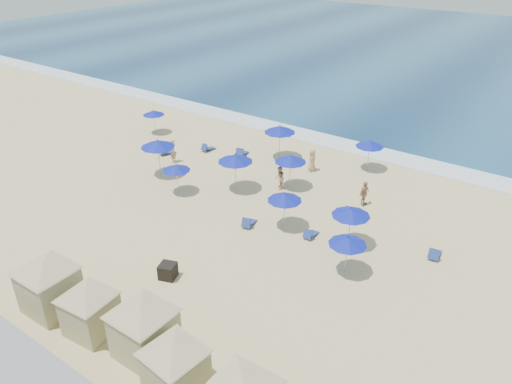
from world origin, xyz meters
TOP-DOWN VIEW (x-y plane):
  - ground at (0.00, 0.00)m, footprint 160.00×160.00m
  - ocean at (0.00, 55.00)m, footprint 160.00×80.00m
  - surf_line at (0.00, 15.50)m, footprint 160.00×2.50m
  - seawall at (0.00, -13.50)m, footprint 160.00×6.10m
  - trash_bin at (-0.23, -5.00)m, footprint 0.99×0.99m
  - cabana_0 at (-2.83, -9.68)m, footprint 4.63×4.63m
  - cabana_1 at (-0.18, -9.56)m, footprint 4.05×4.05m
  - cabana_2 at (2.62, -9.09)m, footprint 4.57×4.57m
  - cabana_3 at (4.90, -9.71)m, footprint 4.12×4.12m
  - umbrella_0 at (-15.23, 8.62)m, footprint 1.82×1.82m
  - umbrella_1 at (-9.02, 3.12)m, footprint 2.37×2.37m
  - umbrella_2 at (-6.13, 1.88)m, footprint 1.82×1.82m
  - umbrella_3 at (-3.84, 10.42)m, footprint 2.33×2.33m
  - umbrella_4 at (-3.34, 4.45)m, footprint 2.29×2.29m
  - umbrella_5 at (1.82, 2.35)m, footprint 1.99×1.99m
  - umbrella_6 at (-0.63, 6.81)m, footprint 2.09×2.09m
  - umbrella_7 at (5.67, 2.86)m, footprint 2.09×2.09m
  - umbrella_8 at (2.39, 12.47)m, footprint 1.99×1.99m
  - umbrella_9 at (6.68, 0.50)m, footprint 1.91×1.91m
  - beach_chair_0 at (-11.24, 5.86)m, footprint 0.98×1.40m
  - beach_chair_1 at (-9.13, 8.27)m, footprint 0.67×1.26m
  - beach_chair_2 at (-6.38, 9.05)m, footprint 0.89×1.45m
  - beach_chair_3 at (0.10, 1.21)m, footprint 0.79×1.29m
  - beach_chair_4 at (3.61, 2.28)m, footprint 0.53×1.14m
  - beach_chair_5 at (9.90, 4.42)m, footprint 0.67×1.26m
  - beachgoer_0 at (-9.78, 5.18)m, footprint 0.63×0.75m
  - beachgoer_1 at (-1.04, 6.20)m, footprint 0.94×0.97m
  - beachgoer_2 at (4.42, 7.45)m, footprint 0.53×0.99m
  - beachgoer_3 at (-0.73, 9.92)m, footprint 0.84×0.93m

SIDE VIEW (x-z plane):
  - ground at x=0.00m, z-range 0.00..0.00m
  - ocean at x=0.00m, z-range 0.00..0.06m
  - surf_line at x=0.00m, z-range 0.00..0.08m
  - beach_chair_4 at x=3.61m, z-range -0.10..0.53m
  - beach_chair_3 at x=0.10m, z-range -0.10..0.56m
  - beach_chair_1 at x=-9.13m, z-range -0.10..0.56m
  - beach_chair_5 at x=9.90m, z-range -0.10..0.57m
  - beach_chair_0 at x=-11.24m, z-range -0.11..0.60m
  - beach_chair_2 at x=-6.38m, z-range -0.11..0.63m
  - trash_bin at x=-0.23m, z-range 0.00..0.78m
  - seawall at x=0.00m, z-range 0.04..1.26m
  - beachgoer_1 at x=-1.04m, z-range 0.00..1.58m
  - beachgoer_3 at x=-0.73m, z-range 0.00..1.59m
  - beachgoer_2 at x=4.42m, z-range 0.00..1.61m
  - beachgoer_0 at x=-9.78m, z-range 0.00..1.75m
  - cabana_1 at x=-0.18m, z-range 0.18..2.73m
  - cabana_3 at x=4.90m, z-range 0.19..2.79m
  - cabana_2 at x=2.62m, z-range 0.21..3.07m
  - cabana_0 at x=-2.83m, z-range 0.21..3.11m
  - umbrella_2 at x=-6.13m, z-range 0.76..2.83m
  - umbrella_0 at x=-15.23m, z-range 0.76..2.83m
  - umbrella_9 at x=6.68m, z-range 0.80..2.97m
  - umbrella_5 at x=1.82m, z-range 0.83..3.09m
  - umbrella_8 at x=2.39m, z-range 0.83..3.10m
  - umbrella_7 at x=5.67m, z-range 0.87..3.25m
  - umbrella_6 at x=-0.63m, z-range 0.88..3.26m
  - umbrella_4 at x=-3.34m, z-range 0.96..3.56m
  - umbrella_3 at x=-3.84m, z-range 0.97..3.62m
  - umbrella_1 at x=-9.02m, z-range 0.99..3.69m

